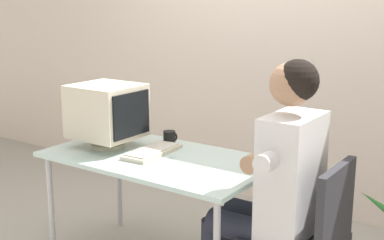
# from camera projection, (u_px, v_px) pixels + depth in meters

# --- Properties ---
(wall_back) EXTENTS (8.00, 0.10, 3.00)m
(wall_back) POSITION_uv_depth(u_px,v_px,m) (306.00, 15.00, 3.82)
(wall_back) COLOR beige
(wall_back) RESTS_ON ground_plane
(desk) EXTENTS (1.34, 0.74, 0.71)m
(desk) POSITION_uv_depth(u_px,v_px,m) (158.00, 165.00, 3.05)
(desk) COLOR #B7B7BC
(desk) RESTS_ON ground_plane
(crt_monitor) EXTENTS (0.41, 0.37, 0.39)m
(crt_monitor) POSITION_uv_depth(u_px,v_px,m) (107.00, 111.00, 3.19)
(crt_monitor) COLOR beige
(crt_monitor) RESTS_ON desk
(keyboard) EXTENTS (0.20, 0.42, 0.03)m
(keyboard) POSITION_uv_depth(u_px,v_px,m) (152.00, 151.00, 3.08)
(keyboard) COLOR beige
(keyboard) RESTS_ON desk
(office_chair) EXTENTS (0.46, 0.46, 0.86)m
(office_chair) POSITION_uv_depth(u_px,v_px,m) (306.00, 235.00, 2.55)
(office_chair) COLOR #4C4C51
(office_chair) RESTS_ON ground_plane
(person_seated) EXTENTS (0.70, 0.58, 1.34)m
(person_seated) POSITION_uv_depth(u_px,v_px,m) (274.00, 179.00, 2.60)
(person_seated) COLOR silver
(person_seated) RESTS_ON ground_plane
(desk_mug) EXTENTS (0.08, 0.09, 0.09)m
(desk_mug) POSITION_uv_depth(u_px,v_px,m) (170.00, 138.00, 3.27)
(desk_mug) COLOR black
(desk_mug) RESTS_ON desk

